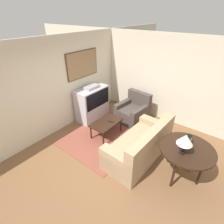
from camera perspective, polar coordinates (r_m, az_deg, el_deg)
ground_plane at (r=4.49m, az=0.12°, el=-15.48°), size 12.00×12.00×0.00m
wall_back at (r=5.11m, az=-18.98°, el=7.30°), size 12.00×0.10×2.70m
wall_right at (r=5.76m, az=16.80°, el=10.09°), size 0.06×12.00×2.70m
area_rug at (r=5.21m, az=-2.25°, el=-7.74°), size 2.34×1.87×0.01m
tv at (r=5.82m, az=-6.44°, el=2.88°), size 1.11×0.55×1.17m
couch at (r=4.41m, az=9.24°, el=-10.95°), size 1.91×0.94×0.94m
armchair at (r=5.83m, az=6.83°, el=0.07°), size 0.98×0.93×0.92m
coffee_table at (r=5.02m, az=-1.88°, el=-3.77°), size 0.91×0.56×0.46m
console_table at (r=3.96m, az=23.23°, el=-11.65°), size 1.11×1.11×0.80m
table_lamp at (r=3.57m, az=22.84°, el=-8.32°), size 0.30×0.30×0.44m
mantel_clock at (r=3.92m, az=23.52°, el=-8.67°), size 0.17×0.10×0.23m
remote at (r=4.98m, az=-0.47°, el=-3.15°), size 0.11×0.16×0.02m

